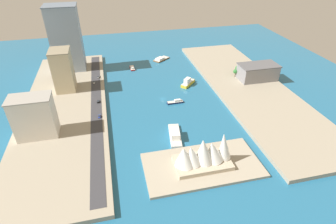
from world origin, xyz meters
name	(u,v)px	position (x,y,z in m)	size (l,w,h in m)	color
ground_plane	(163,99)	(0.00, 0.00, 0.00)	(440.00, 440.00, 0.00)	#23668E
quay_west	(248,87)	(-87.34, 0.00, 1.68)	(70.00, 240.00, 3.35)	#9E937F
quay_east	(65,109)	(87.34, 0.00, 1.68)	(70.00, 240.00, 3.35)	#9E937F
peninsula_point	(202,165)	(-6.36, 92.86, 1.00)	(76.36, 38.81, 2.00)	#A89E89
road_strip	(96,103)	(60.49, 0.00, 3.43)	(9.08, 228.00, 0.15)	#38383D
ferry_white_commuter	(175,135)	(3.33, 58.87, 2.53)	(12.16, 29.60, 6.93)	silver
tugboat_red	(132,68)	(19.56, -75.78, 1.24)	(5.11, 14.49, 3.37)	red
barge_flat_brown	(161,59)	(-18.30, -94.70, 1.30)	(22.12, 20.09, 3.50)	brown
patrol_launch_navy	(175,102)	(-9.66, 10.00, 1.19)	(15.95, 4.34, 3.42)	#1E284C
ferry_yellow_fast	(188,82)	(-31.20, -22.56, 2.67)	(18.28, 18.54, 7.79)	yellow
hotel_broad_white	(34,117)	(101.87, 36.75, 19.34)	(29.04, 17.24, 31.91)	silver
tower_tall_glass	(66,39)	(85.97, -84.49, 37.43)	(32.42, 25.16, 68.10)	#8C9EB2
office_block_beige	(63,70)	(87.75, -34.66, 23.01)	(18.14, 23.01, 39.25)	#C6B793
warehouse_low_gray	(258,72)	(-102.74, -12.75, 11.30)	(39.62, 21.36, 15.83)	gray
sedan_silver	(98,77)	(57.83, -53.14, 4.25)	(1.85, 4.53, 1.53)	black
hatchback_blue	(99,116)	(58.10, 23.03, 4.24)	(1.88, 4.51, 1.49)	black
van_white	(94,82)	(62.26, -41.67, 4.27)	(2.03, 4.90, 1.56)	black
suv_black	(98,101)	(58.51, -1.39, 4.25)	(2.16, 4.57, 1.50)	black
traffic_light_waterfront	(101,78)	(54.86, -42.96, 7.70)	(0.36, 0.36, 6.50)	black
opera_landmark	(202,154)	(-5.69, 92.86, 11.06)	(39.23, 20.65, 23.46)	#BCAD93
park_tree_cluster	(237,69)	(-87.21, -27.31, 9.68)	(11.47, 11.90, 9.46)	brown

